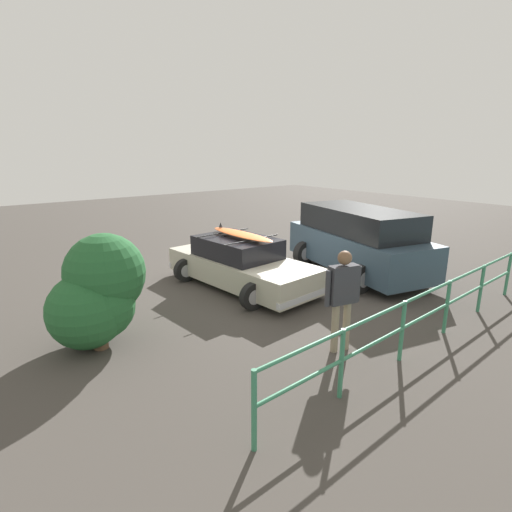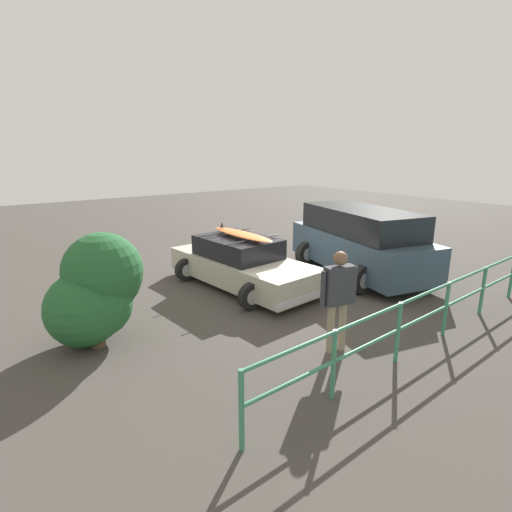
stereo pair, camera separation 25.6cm
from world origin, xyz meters
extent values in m
cube|color=#423D38|center=(0.00, 0.00, -0.01)|extent=(44.00, 44.00, 0.02)
cube|color=#B7B29E|center=(0.56, -0.25, 0.48)|extent=(2.05, 4.51, 0.61)
cube|color=black|center=(0.57, -0.43, 1.03)|extent=(1.66, 2.22, 0.50)
cube|color=silver|center=(0.38, 1.89, 0.29)|extent=(1.73, 0.24, 0.14)
cube|color=silver|center=(0.74, -2.39, 0.29)|extent=(1.73, 0.24, 0.14)
cylinder|color=black|center=(-0.42, 1.03, 0.31)|extent=(0.62, 0.18, 0.62)
cylinder|color=#99999E|center=(-0.42, 1.03, 0.31)|extent=(0.34, 0.19, 0.34)
cylinder|color=black|center=(1.30, 1.17, 0.31)|extent=(0.62, 0.18, 0.62)
cylinder|color=#99999E|center=(1.30, 1.17, 0.31)|extent=(0.34, 0.19, 0.34)
cylinder|color=black|center=(-0.19, -1.68, 0.31)|extent=(0.62, 0.18, 0.62)
cylinder|color=#99999E|center=(-0.19, -1.68, 0.31)|extent=(0.34, 0.19, 0.34)
cylinder|color=black|center=(1.53, -1.53, 0.31)|extent=(0.62, 0.18, 0.62)
cylinder|color=#99999E|center=(1.53, -1.53, 0.31)|extent=(0.34, 0.19, 0.34)
cylinder|color=black|center=(0.52, 0.15, 1.32)|extent=(1.77, 0.18, 0.03)
cylinder|color=black|center=(0.62, -1.00, 1.32)|extent=(1.77, 0.18, 0.03)
ellipsoid|color=orange|center=(0.51, -0.31, 1.38)|extent=(0.59, 2.36, 0.09)
cone|color=black|center=(0.54, -1.25, 1.50)|extent=(0.10, 0.10, 0.14)
cube|color=#334756|center=(-2.75, 0.85, 0.72)|extent=(2.90, 4.96, 0.97)
cube|color=black|center=(-2.75, 0.85, 1.55)|extent=(2.51, 3.93, 0.69)
cylinder|color=black|center=(-3.34, -1.51, 0.82)|extent=(0.67, 0.33, 0.65)
cylinder|color=black|center=(-3.32, 2.43, 0.36)|extent=(0.72, 0.22, 0.72)
cylinder|color=#99999E|center=(-3.32, 2.43, 0.36)|extent=(0.40, 0.23, 0.40)
cylinder|color=black|center=(-1.51, 1.98, 0.36)|extent=(0.72, 0.22, 0.72)
cylinder|color=#99999E|center=(-1.51, 1.98, 0.36)|extent=(0.40, 0.23, 0.40)
cylinder|color=black|center=(-3.99, -0.28, 0.36)|extent=(0.72, 0.22, 0.72)
cylinder|color=#99999E|center=(-3.99, -0.28, 0.36)|extent=(0.40, 0.23, 0.40)
cylinder|color=black|center=(-2.18, -0.73, 0.36)|extent=(0.72, 0.22, 0.72)
cylinder|color=#99999E|center=(-2.18, -0.73, 0.36)|extent=(0.40, 0.23, 0.40)
cylinder|color=gray|center=(1.10, 3.66, 0.45)|extent=(0.13, 0.13, 0.91)
cylinder|color=gray|center=(1.34, 3.60, 0.45)|extent=(0.13, 0.13, 0.91)
cube|color=#333338|center=(1.22, 3.63, 1.24)|extent=(0.56, 0.33, 0.68)
sphere|color=brown|center=(1.22, 3.63, 1.72)|extent=(0.25, 0.25, 0.25)
cylinder|color=#333338|center=(0.92, 3.70, 1.22)|extent=(0.09, 0.09, 0.64)
cylinder|color=#333338|center=(1.52, 3.55, 1.22)|extent=(0.09, 0.09, 0.64)
cylinder|color=#387F5B|center=(-4.19, 4.30, 0.54)|extent=(0.07, 0.07, 1.08)
cylinder|color=#387F5B|center=(-2.56, 4.37, 0.54)|extent=(0.07, 0.07, 1.08)
cylinder|color=#387F5B|center=(-0.94, 4.43, 0.54)|extent=(0.07, 0.07, 1.08)
cylinder|color=#387F5B|center=(0.69, 4.50, 0.54)|extent=(0.07, 0.07, 1.08)
cylinder|color=#387F5B|center=(2.32, 4.57, 0.54)|extent=(0.07, 0.07, 1.08)
cylinder|color=#387F5B|center=(3.95, 4.64, 0.54)|extent=(0.07, 0.07, 1.08)
cylinder|color=#387F5B|center=(-0.12, 4.47, 1.05)|extent=(8.14, 0.39, 0.06)
cylinder|color=#387F5B|center=(-0.12, 4.47, 0.59)|extent=(8.14, 0.39, 0.06)
cylinder|color=brown|center=(4.58, 0.91, 0.19)|extent=(0.26, 0.26, 0.38)
sphere|color=#235B2D|center=(4.72, 0.76, 0.71)|extent=(1.38, 1.38, 1.38)
sphere|color=#235B2D|center=(4.20, 0.63, 1.15)|extent=(1.19, 1.19, 1.19)
sphere|color=#235B2D|center=(4.29, 0.63, 1.31)|extent=(1.46, 1.46, 1.46)
sphere|color=#235B2D|center=(4.48, 0.76, 0.75)|extent=(1.24, 1.24, 1.24)
camera|label=1|loc=(6.41, 7.82, 3.50)|focal=28.00mm
camera|label=2|loc=(6.21, 7.98, 3.50)|focal=28.00mm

